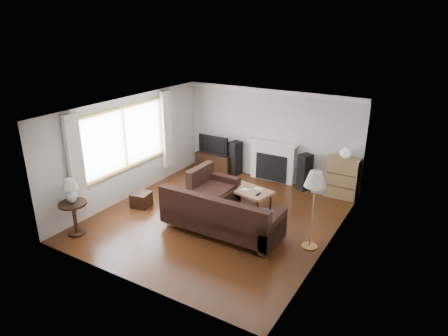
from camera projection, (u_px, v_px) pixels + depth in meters
The scene contains 17 objects.
room at pixel (217, 166), 8.60m from camera, with size 5.10×5.60×2.54m.
window at pixel (125, 138), 9.51m from camera, with size 0.12×2.74×1.54m, color olive.
curtain_near at pixel (76, 163), 8.32m from camera, with size 0.10×0.35×2.10m, color beige.
curtain_far at pixel (167, 130), 10.76m from camera, with size 0.10×0.35×2.10m, color beige.
fireplace at pixel (273, 161), 10.89m from camera, with size 1.40×0.26×1.15m, color white.
tv_stand at pixel (215, 162), 11.69m from camera, with size 1.10×0.49×0.55m, color black.
television at pixel (215, 144), 11.50m from camera, with size 0.95×0.12×0.55m, color black.
speaker_left at pixel (235, 158), 11.36m from camera, with size 0.27×0.32×0.97m, color black.
speaker_right at pixel (305, 172), 10.36m from camera, with size 0.27×0.32×0.96m, color black.
bookshelf at pixel (342, 178), 9.89m from camera, with size 0.76×0.36×1.04m, color olive.
globe_lamp at pixel (345, 153), 9.66m from camera, with size 0.25×0.25×0.25m, color white.
sectional_sofa at pixel (222, 213), 8.27m from camera, with size 2.74×2.00×0.88m, color black.
coffee_table at pixel (247, 198), 9.48m from camera, with size 1.19×0.65×0.46m, color #996849.
footstool at pixel (141, 200), 9.52m from camera, with size 0.41×0.41×0.35m, color black.
floor_lamp at pixel (313, 211), 7.60m from camera, with size 0.41×0.41×1.60m, color #C38943.
side_table at pixel (75, 218), 8.24m from camera, with size 0.57×0.57×0.71m, color black.
table_lamp at pixel (71, 191), 8.02m from camera, with size 0.32×0.32×0.52m, color silver.
Camera 1 is at (4.26, -6.84, 4.26)m, focal length 32.00 mm.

